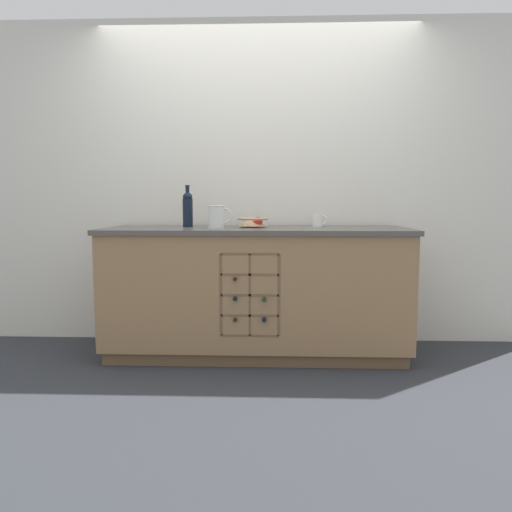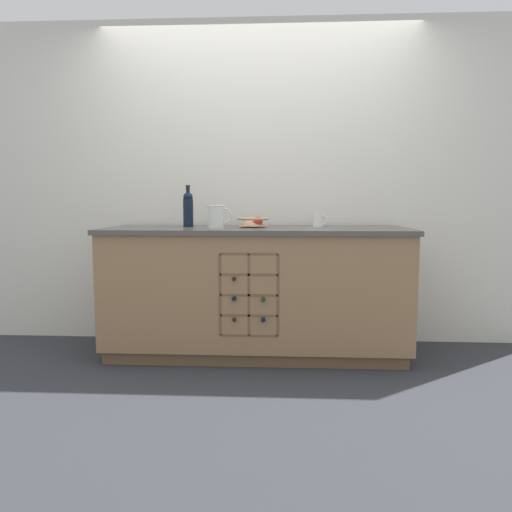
{
  "view_description": "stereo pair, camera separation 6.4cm",
  "coord_description": "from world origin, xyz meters",
  "px_view_note": "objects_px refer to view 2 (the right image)",
  "views": [
    {
      "loc": [
        0.14,
        -3.63,
        1.13
      ],
      "look_at": [
        0.0,
        0.0,
        0.73
      ],
      "focal_mm": 35.0,
      "sensor_mm": 36.0,
      "label": 1
    },
    {
      "loc": [
        0.2,
        -3.62,
        1.13
      ],
      "look_at": [
        0.0,
        0.0,
        0.73
      ],
      "focal_mm": 35.0,
      "sensor_mm": 36.0,
      "label": 2
    }
  ],
  "objects_px": {
    "ceramic_mug": "(319,220)",
    "standing_wine_bottle": "(188,208)",
    "fruit_bowl": "(253,221)",
    "white_pitcher": "(217,216)"
  },
  "relations": [
    {
      "from": "fruit_bowl",
      "to": "standing_wine_bottle",
      "type": "distance_m",
      "value": 0.5
    },
    {
      "from": "fruit_bowl",
      "to": "ceramic_mug",
      "type": "bearing_deg",
      "value": 12.16
    },
    {
      "from": "white_pitcher",
      "to": "fruit_bowl",
      "type": "bearing_deg",
      "value": 30.85
    },
    {
      "from": "white_pitcher",
      "to": "ceramic_mug",
      "type": "relative_size",
      "value": 1.53
    },
    {
      "from": "fruit_bowl",
      "to": "ceramic_mug",
      "type": "xyz_separation_m",
      "value": [
        0.49,
        0.11,
        0.0
      ]
    },
    {
      "from": "ceramic_mug",
      "to": "standing_wine_bottle",
      "type": "distance_m",
      "value": 0.99
    },
    {
      "from": "ceramic_mug",
      "to": "standing_wine_bottle",
      "type": "relative_size",
      "value": 0.37
    },
    {
      "from": "fruit_bowl",
      "to": "ceramic_mug",
      "type": "height_order",
      "value": "ceramic_mug"
    },
    {
      "from": "ceramic_mug",
      "to": "standing_wine_bottle",
      "type": "height_order",
      "value": "standing_wine_bottle"
    },
    {
      "from": "standing_wine_bottle",
      "to": "ceramic_mug",
      "type": "bearing_deg",
      "value": 4.49
    }
  ]
}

